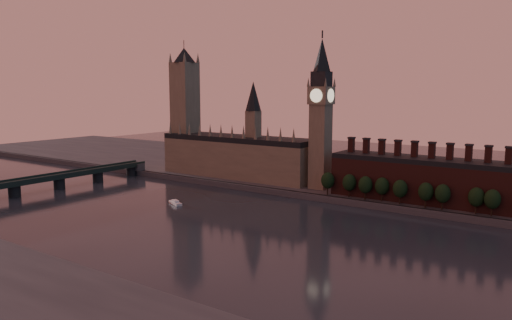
# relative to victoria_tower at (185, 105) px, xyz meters

# --- Properties ---
(ground) EXTENTS (900.00, 900.00, 0.00)m
(ground) POSITION_rel_victoria_tower_xyz_m (120.00, -115.00, -59.09)
(ground) COLOR black
(ground) RESTS_ON ground
(north_bank) EXTENTS (900.00, 182.00, 4.00)m
(north_bank) POSITION_rel_victoria_tower_xyz_m (120.00, 63.04, -57.09)
(north_bank) COLOR #4D4D53
(north_bank) RESTS_ON ground
(palace_of_westminster) EXTENTS (130.00, 30.30, 74.00)m
(palace_of_westminster) POSITION_rel_victoria_tower_xyz_m (55.59, -0.09, -37.46)
(palace_of_westminster) COLOR #82725D
(palace_of_westminster) RESTS_ON north_bank
(victoria_tower) EXTENTS (24.00, 24.00, 108.00)m
(victoria_tower) POSITION_rel_victoria_tower_xyz_m (0.00, 0.00, 0.00)
(victoria_tower) COLOR #82725D
(victoria_tower) RESTS_ON north_bank
(big_ben) EXTENTS (15.00, 15.00, 107.00)m
(big_ben) POSITION_rel_victoria_tower_xyz_m (130.00, -5.00, -2.26)
(big_ben) COLOR #82725D
(big_ben) RESTS_ON north_bank
(chimney_block) EXTENTS (110.00, 25.00, 37.00)m
(chimney_block) POSITION_rel_victoria_tower_xyz_m (200.00, -5.00, -41.27)
(chimney_block) COLOR #4D221D
(chimney_block) RESTS_ON north_bank
(embankment_tree_0) EXTENTS (8.60, 8.60, 14.88)m
(embankment_tree_0) POSITION_rel_victoria_tower_xyz_m (144.37, -21.33, -45.62)
(embankment_tree_0) COLOR black
(embankment_tree_0) RESTS_ON north_bank
(embankment_tree_1) EXTENTS (8.60, 8.60, 14.88)m
(embankment_tree_1) POSITION_rel_victoria_tower_xyz_m (158.99, -20.09, -45.62)
(embankment_tree_1) COLOR black
(embankment_tree_1) RESTS_ON north_bank
(embankment_tree_2) EXTENTS (8.60, 8.60, 14.88)m
(embankment_tree_2) POSITION_rel_victoria_tower_xyz_m (170.39, -21.38, -45.62)
(embankment_tree_2) COLOR black
(embankment_tree_2) RESTS_ON north_bank
(embankment_tree_3) EXTENTS (8.60, 8.60, 14.88)m
(embankment_tree_3) POSITION_rel_victoria_tower_xyz_m (180.43, -19.55, -45.62)
(embankment_tree_3) COLOR black
(embankment_tree_3) RESTS_ON north_bank
(embankment_tree_4) EXTENTS (8.60, 8.60, 14.88)m
(embankment_tree_4) POSITION_rel_victoria_tower_xyz_m (192.23, -21.07, -45.62)
(embankment_tree_4) COLOR black
(embankment_tree_4) RESTS_ON north_bank
(embankment_tree_5) EXTENTS (8.60, 8.60, 14.88)m
(embankment_tree_5) POSITION_rel_victoria_tower_xyz_m (207.37, -21.10, -45.62)
(embankment_tree_5) COLOR black
(embankment_tree_5) RESTS_ON north_bank
(embankment_tree_6) EXTENTS (8.60, 8.60, 14.88)m
(embankment_tree_6) POSITION_rel_victoria_tower_xyz_m (216.77, -20.92, -45.62)
(embankment_tree_6) COLOR black
(embankment_tree_6) RESTS_ON north_bank
(embankment_tree_7) EXTENTS (8.60, 8.60, 14.88)m
(embankment_tree_7) POSITION_rel_victoria_tower_xyz_m (234.48, -19.94, -45.62)
(embankment_tree_7) COLOR black
(embankment_tree_7) RESTS_ON north_bank
(embankment_tree_8) EXTENTS (8.60, 8.60, 14.88)m
(embankment_tree_8) POSITION_rel_victoria_tower_xyz_m (242.74, -20.73, -45.62)
(embankment_tree_8) COLOR black
(embankment_tree_8) RESTS_ON north_bank
(westminster_bridge) EXTENTS (14.00, 200.00, 11.55)m
(westminster_bridge) POSITION_rel_victoria_tower_xyz_m (-35.00, -117.70, -51.65)
(westminster_bridge) COLOR #1D2D28
(westminster_bridge) RESTS_ON ground
(river_boat) EXTENTS (13.86, 9.04, 2.69)m
(river_boat) POSITION_rel_victoria_tower_xyz_m (70.09, -85.73, -58.06)
(river_boat) COLOR silver
(river_boat) RESTS_ON ground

